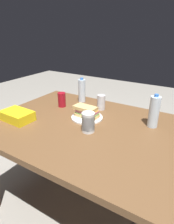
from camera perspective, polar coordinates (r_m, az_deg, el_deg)
ground_plane at (r=1.81m, az=-0.04°, el=-25.03°), size 8.00×8.00×0.00m
dining_table at (r=1.39m, az=-0.05°, el=-7.17°), size 1.40×1.02×0.74m
paper_plate at (r=1.44m, az=-0.00°, el=-1.60°), size 0.23×0.23×0.01m
sandwich at (r=1.42m, az=-0.17°, el=0.11°), size 0.19×0.10×0.08m
soda_can_red at (r=1.65m, az=-7.45°, el=3.64°), size 0.07×0.07×0.12m
chip_bag at (r=1.49m, az=-19.90°, el=-1.04°), size 0.24×0.16×0.07m
water_bottle_tall at (r=1.74m, az=-1.53°, el=6.33°), size 0.06×0.06×0.22m
plastic_cup_stack at (r=1.24m, az=0.35°, el=-3.03°), size 0.08×0.08×0.13m
water_bottle_spare at (r=1.36m, az=19.18°, el=0.08°), size 0.07×0.07×0.23m
soda_can_silver at (r=1.59m, az=4.20°, el=2.89°), size 0.07×0.07×0.12m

